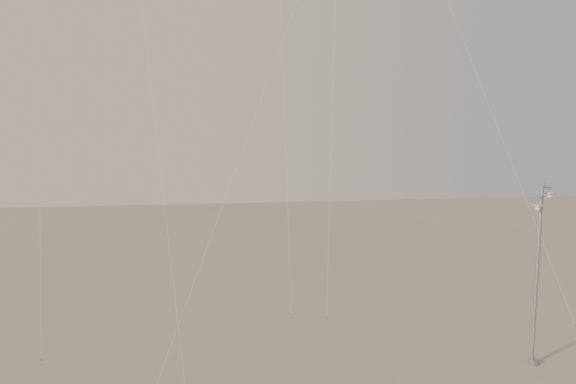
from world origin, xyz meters
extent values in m
cylinder|color=gray|center=(10.61, 1.61, 0.15)|extent=(0.44, 0.44, 0.30)
cylinder|color=gray|center=(10.61, 1.61, 4.57)|extent=(0.38, 0.18, 9.15)
cylinder|color=gray|center=(10.81, 1.61, 9.20)|extent=(0.14, 0.14, 0.18)
cylinder|color=gray|center=(11.04, 1.70, 9.05)|extent=(0.49, 0.26, 0.07)
cylinder|color=gray|center=(11.27, 1.80, 8.90)|extent=(0.06, 0.06, 0.30)
ellipsoid|color=beige|center=(11.27, 1.80, 8.75)|extent=(0.52, 0.52, 0.18)
cylinder|color=gray|center=(10.55, 1.45, 8.60)|extent=(0.55, 0.37, 0.07)
cylinder|color=gray|center=(10.30, 1.30, 8.40)|extent=(0.06, 0.06, 0.40)
ellipsoid|color=beige|center=(10.30, 1.30, 8.20)|extent=(0.52, 0.52, 0.18)
cylinder|color=beige|center=(-14.14, 9.15, 17.05)|extent=(0.03, 4.47, 34.00)
cylinder|color=gray|center=(-14.15, 6.92, 0.05)|extent=(0.06, 0.06, 0.10)
cylinder|color=beige|center=(-2.74, 4.92, 13.69)|extent=(11.01, 6.18, 27.29)
cylinder|color=beige|center=(3.90, 15.72, 18.33)|extent=(3.42, 9.70, 36.56)
cylinder|color=gray|center=(2.19, 10.88, 0.05)|extent=(0.06, 0.06, 0.10)
cylinder|color=beige|center=(-7.69, -1.29, 10.95)|extent=(2.27, 7.51, 21.81)
cylinder|color=beige|center=(13.48, 10.53, 12.51)|extent=(6.71, 8.13, 24.92)
cylinder|color=gray|center=(16.83, 6.47, 0.05)|extent=(0.06, 0.06, 0.10)
cylinder|color=beige|center=(0.69, 17.79, 14.39)|extent=(1.36, 12.82, 28.68)
cylinder|color=gray|center=(0.02, 11.38, 0.05)|extent=(0.06, 0.06, 0.10)
camera|label=1|loc=(-6.90, -23.17, 11.32)|focal=35.00mm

